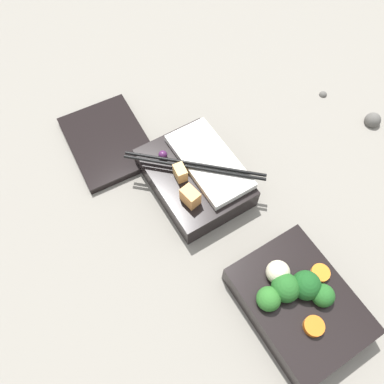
% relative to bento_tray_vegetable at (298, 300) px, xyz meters
% --- Properties ---
extents(ground_plane, '(3.00, 3.00, 0.00)m').
position_rel_bento_tray_vegetable_xyz_m(ground_plane, '(0.11, 0.00, -0.03)').
color(ground_plane, gray).
extents(bento_tray_vegetable, '(0.17, 0.13, 0.07)m').
position_rel_bento_tray_vegetable_xyz_m(bento_tray_vegetable, '(0.00, 0.00, 0.00)').
color(bento_tray_vegetable, black).
rests_on(bento_tray_vegetable, ground_plane).
extents(bento_tray_rice, '(0.17, 0.17, 0.07)m').
position_rel_bento_tray_vegetable_xyz_m(bento_tray_rice, '(0.24, 0.01, -0.00)').
color(bento_tray_rice, black).
rests_on(bento_tray_rice, ground_plane).
extents(bento_lid, '(0.18, 0.14, 0.01)m').
position_rel_bento_tray_vegetable_xyz_m(bento_lid, '(0.39, 0.10, -0.02)').
color(bento_lid, black).
rests_on(bento_lid, ground_plane).
extents(pebble_0, '(0.03, 0.03, 0.03)m').
position_rel_bento_tray_vegetable_xyz_m(pebble_0, '(0.18, -0.33, -0.02)').
color(pebble_0, '#595651').
rests_on(pebble_0, ground_plane).
extents(pebble_1, '(0.01, 0.01, 0.01)m').
position_rel_bento_tray_vegetable_xyz_m(pebble_1, '(0.28, -0.30, -0.02)').
color(pebble_1, '#595651').
rests_on(pebble_1, ground_plane).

